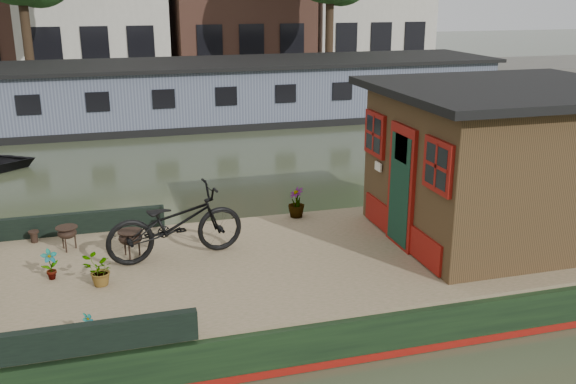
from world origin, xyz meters
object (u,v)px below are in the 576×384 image
object	(u,v)px
cabin	(504,161)
potted_plant_a	(50,265)
bicycle	(175,223)
brazier_front	(131,244)
brazier_rear	(68,238)

from	to	relation	value
cabin	potted_plant_a	distance (m)	6.97
bicycle	potted_plant_a	distance (m)	1.81
cabin	bicycle	size ratio (longest dim) A/B	1.96
cabin	bicycle	xyz separation A→B (m)	(-5.14, 0.49, -0.69)
potted_plant_a	brazier_front	bearing A→B (deg)	24.30
bicycle	brazier_rear	xyz separation A→B (m)	(-1.57, 0.74, -0.35)
cabin	potted_plant_a	size ratio (longest dim) A/B	9.21
cabin	potted_plant_a	bearing A→B (deg)	178.49
potted_plant_a	brazier_rear	xyz separation A→B (m)	(0.19, 1.04, -0.03)
bicycle	brazier_front	bearing A→B (deg)	64.80
bicycle	brazier_front	world-z (taller)	bicycle
brazier_front	brazier_rear	size ratio (longest dim) A/B	1.11
bicycle	brazier_rear	world-z (taller)	bicycle
potted_plant_a	brazier_front	size ratio (longest dim) A/B	1.05
cabin	brazier_front	world-z (taller)	cabin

